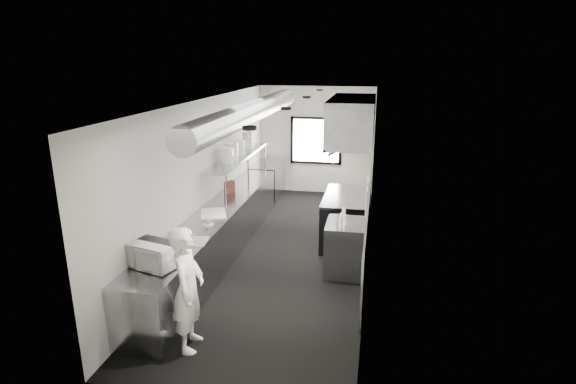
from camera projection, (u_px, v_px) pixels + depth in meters
The scene contains 35 objects.
floor at pixel (286, 251), 8.61m from camera, with size 3.00×8.00×0.01m, color black.
ceiling at pixel (286, 100), 7.81m from camera, with size 3.00×8.00×0.01m, color beige.
wall_back at pixel (316, 141), 11.97m from camera, with size 3.00×0.02×2.80m, color silver.
wall_front at pixel (205, 283), 4.45m from camera, with size 3.00×0.02×2.80m, color silver.
wall_left at pixel (207, 175), 8.49m from camera, with size 0.02×8.00×2.80m, color silver.
wall_right at pixel (371, 183), 7.93m from camera, with size 0.02×8.00×2.80m, color silver.
wall_cladding at pixel (368, 223), 8.46m from camera, with size 0.03×5.50×1.10m, color gray.
hvac_duct at pixel (253, 111), 8.39m from camera, with size 0.40×0.40×6.40m, color #969A9E.
service_window at pixel (316, 141), 11.94m from camera, with size 1.36×0.05×1.25m.
exhaust_hood at pixel (352, 120), 8.38m from camera, with size 0.81×2.20×0.88m.
prep_counter at pixel (218, 234), 8.22m from camera, with size 0.70×6.00×0.90m, color gray.
pass_shelf at pixel (239, 157), 9.33m from camera, with size 0.45×3.00×0.68m.
range at pixel (345, 219), 8.94m from camera, with size 0.88×1.60×0.94m.
bottle_station at pixel (345, 248), 7.61m from camera, with size 0.65×0.80×0.90m, color gray.
far_work_table at pixel (267, 181), 11.70m from camera, with size 0.70×1.20×0.90m, color gray.
notice_sheet_a at pixel (367, 191), 6.75m from camera, with size 0.02×0.28×0.38m, color white.
notice_sheet_b at pixel (366, 202), 6.44m from camera, with size 0.02×0.28×0.38m, color white.
line_cook at pixel (188, 289), 5.55m from camera, with size 0.58×0.38×1.60m, color silver.
microwave at pixel (154, 255), 5.87m from camera, with size 0.55×0.42×0.33m, color white.
deli_tub_a at pixel (156, 251), 6.27m from camera, with size 0.14×0.14×0.10m, color silver.
deli_tub_b at pixel (169, 244), 6.51m from camera, with size 0.13×0.13×0.10m, color silver.
newspaper at pixel (196, 241), 6.71m from camera, with size 0.31×0.39×0.01m, color silver.
small_plate at pixel (208, 225), 7.38m from camera, with size 0.17×0.17×0.01m, color silver.
pastry at pixel (208, 222), 7.36m from camera, with size 0.09×0.09×0.09m, color tan.
cutting_board at pixel (213, 213), 7.90m from camera, with size 0.42×0.56×0.02m, color white.
knife_block at pixel (229, 187), 9.08m from camera, with size 0.10×0.22×0.24m, color #4D271B.
plate_stack_a at pixel (227, 155), 8.70m from camera, with size 0.25×0.25×0.29m, color silver.
plate_stack_b at pixel (231, 152), 8.89m from camera, with size 0.26×0.26×0.34m, color silver.
plate_stack_c at pixel (240, 147), 9.38m from camera, with size 0.21×0.21×0.30m, color silver.
plate_stack_d at pixel (247, 140), 10.01m from camera, with size 0.23×0.23×0.36m, color silver.
squeeze_bottle_a at pixel (341, 223), 7.22m from camera, with size 0.06×0.06×0.17m, color white.
squeeze_bottle_b at pixel (345, 220), 7.33m from camera, with size 0.06×0.06×0.17m, color white.
squeeze_bottle_c at pixel (342, 218), 7.46m from camera, with size 0.05×0.05×0.16m, color white.
squeeze_bottle_d at pixel (344, 214), 7.65m from camera, with size 0.05×0.05×0.16m, color white.
squeeze_bottle_e at pixel (344, 212), 7.72m from camera, with size 0.06×0.06×0.17m, color white.
Camera 1 is at (1.57, -7.78, 3.51)m, focal length 28.48 mm.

